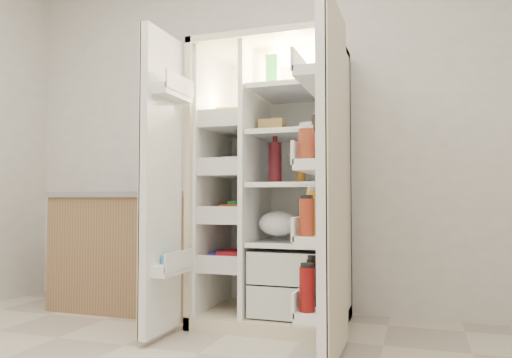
% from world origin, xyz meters
% --- Properties ---
extents(wall_back, '(4.00, 0.02, 2.70)m').
position_xyz_m(wall_back, '(0.00, 2.00, 1.35)').
color(wall_back, silver).
rests_on(wall_back, floor).
extents(refrigerator, '(0.92, 0.70, 1.80)m').
position_xyz_m(refrigerator, '(0.20, 1.65, 0.74)').
color(refrigerator, beige).
rests_on(refrigerator, floor).
extents(freezer_door, '(0.15, 0.40, 1.72)m').
position_xyz_m(freezer_door, '(-0.31, 1.05, 0.89)').
color(freezer_door, white).
rests_on(freezer_door, floor).
extents(fridge_door, '(0.17, 0.58, 1.72)m').
position_xyz_m(fridge_door, '(0.67, 0.96, 0.87)').
color(fridge_door, white).
rests_on(fridge_door, floor).
extents(kitchen_counter, '(1.16, 0.62, 0.84)m').
position_xyz_m(kitchen_counter, '(-0.87, 1.69, 0.42)').
color(kitchen_counter, '#916B48').
rests_on(kitchen_counter, floor).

